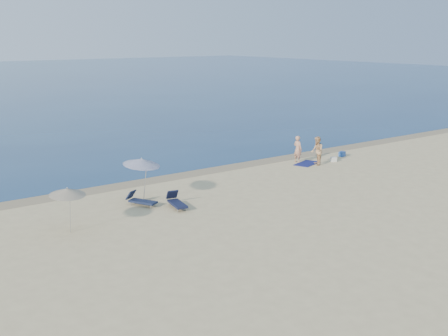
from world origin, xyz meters
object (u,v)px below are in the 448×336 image
object	(u,v)px
umbrella_near	(142,162)
person_right	(317,151)
person_left	(298,149)
blue_cooler	(342,154)

from	to	relation	value
umbrella_near	person_right	bearing A→B (deg)	-20.18
person_left	person_right	size ratio (longest dim) A/B	0.96
person_left	blue_cooler	distance (m)	3.90
person_right	umbrella_near	xyz separation A→B (m)	(-12.95, -0.73, 1.14)
person_left	blue_cooler	size ratio (longest dim) A/B	3.85
person_left	umbrella_near	xyz separation A→B (m)	(-12.48, -2.02, 1.18)
blue_cooler	umbrella_near	bearing A→B (deg)	171.74
person_right	blue_cooler	xyz separation A→B (m)	(3.33, 0.86, -0.76)
blue_cooler	umbrella_near	distance (m)	16.47
blue_cooler	person_right	bearing A→B (deg)	-179.42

